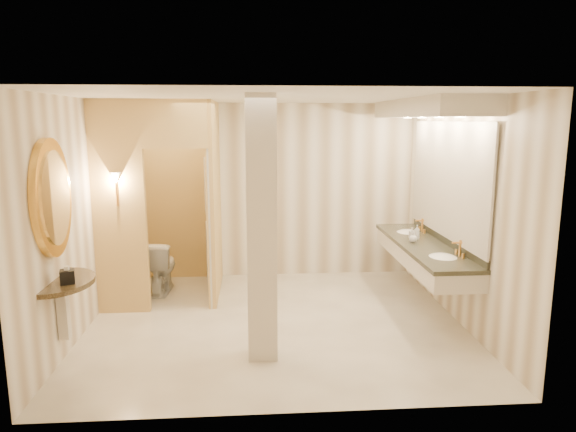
# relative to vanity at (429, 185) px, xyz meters

# --- Properties ---
(floor) EXTENTS (4.50, 4.50, 0.00)m
(floor) POSITION_rel_vanity_xyz_m (-1.98, -0.37, -1.63)
(floor) COLOR white
(floor) RESTS_ON ground
(ceiling) EXTENTS (4.50, 4.50, 0.00)m
(ceiling) POSITION_rel_vanity_xyz_m (-1.98, -0.37, 1.07)
(ceiling) COLOR white
(ceiling) RESTS_ON wall_back
(wall_back) EXTENTS (4.50, 0.02, 2.70)m
(wall_back) POSITION_rel_vanity_xyz_m (-1.98, 1.63, -0.28)
(wall_back) COLOR white
(wall_back) RESTS_ON floor
(wall_front) EXTENTS (4.50, 0.02, 2.70)m
(wall_front) POSITION_rel_vanity_xyz_m (-1.98, -2.37, -0.28)
(wall_front) COLOR white
(wall_front) RESTS_ON floor
(wall_left) EXTENTS (0.02, 4.00, 2.70)m
(wall_left) POSITION_rel_vanity_xyz_m (-4.23, -0.37, -0.28)
(wall_left) COLOR white
(wall_left) RESTS_ON floor
(wall_right) EXTENTS (0.02, 4.00, 2.70)m
(wall_right) POSITION_rel_vanity_xyz_m (0.27, -0.37, -0.28)
(wall_right) COLOR white
(wall_right) RESTS_ON floor
(toilet_closet) EXTENTS (1.50, 1.55, 2.70)m
(toilet_closet) POSITION_rel_vanity_xyz_m (-3.09, 0.60, -0.24)
(toilet_closet) COLOR #E5CE78
(toilet_closet) RESTS_ON floor
(wall_sconce) EXTENTS (0.14, 0.14, 0.42)m
(wall_sconce) POSITION_rel_vanity_xyz_m (-3.90, 0.06, 0.10)
(wall_sconce) COLOR gold
(wall_sconce) RESTS_ON toilet_closet
(vanity) EXTENTS (0.75, 2.68, 2.09)m
(vanity) POSITION_rel_vanity_xyz_m (0.00, 0.00, 0.00)
(vanity) COLOR beige
(vanity) RESTS_ON floor
(console_shelf) EXTENTS (0.90, 0.90, 1.90)m
(console_shelf) POSITION_rel_vanity_xyz_m (-4.19, -1.25, -0.29)
(console_shelf) COLOR black
(console_shelf) RESTS_ON floor
(pillar) EXTENTS (0.30, 0.30, 2.70)m
(pillar) POSITION_rel_vanity_xyz_m (-2.16, -1.27, -0.28)
(pillar) COLOR beige
(pillar) RESTS_ON floor
(tissue_box) EXTENTS (0.17, 0.17, 0.13)m
(tissue_box) POSITION_rel_vanity_xyz_m (-4.06, -1.37, -0.69)
(tissue_box) COLOR black
(tissue_box) RESTS_ON console_shelf
(toilet) EXTENTS (0.48, 0.78, 0.76)m
(toilet) POSITION_rel_vanity_xyz_m (-3.58, 0.88, -1.25)
(toilet) COLOR white
(toilet) RESTS_ON floor
(soap_bottle_a) EXTENTS (0.07, 0.07, 0.14)m
(soap_bottle_a) POSITION_rel_vanity_xyz_m (-0.09, 0.31, -0.68)
(soap_bottle_a) COLOR beige
(soap_bottle_a) RESTS_ON vanity
(soap_bottle_b) EXTENTS (0.13, 0.13, 0.13)m
(soap_bottle_b) POSITION_rel_vanity_xyz_m (-0.15, 0.06, -0.69)
(soap_bottle_b) COLOR silver
(soap_bottle_b) RESTS_ON vanity
(soap_bottle_c) EXTENTS (0.09, 0.09, 0.19)m
(soap_bottle_c) POSITION_rel_vanity_xyz_m (-0.05, 0.23, -0.66)
(soap_bottle_c) COLOR #C6B28C
(soap_bottle_c) RESTS_ON vanity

